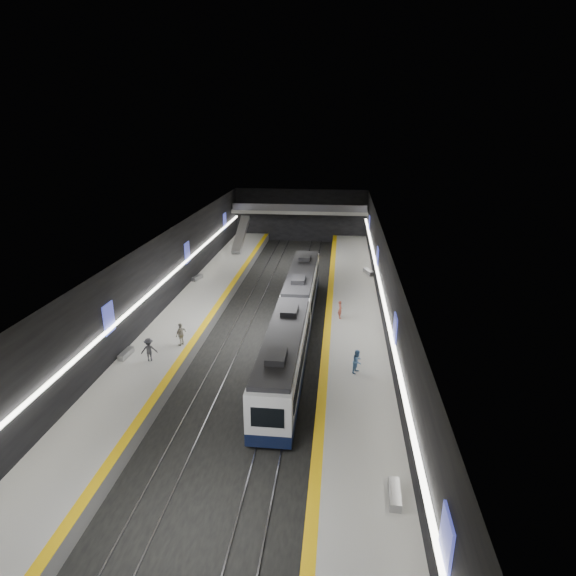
# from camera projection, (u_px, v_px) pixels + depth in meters

# --- Properties ---
(ground) EXTENTS (70.00, 70.00, 0.00)m
(ground) POSITION_uv_depth(u_px,v_px,m) (266.00, 335.00, 41.81)
(ground) COLOR black
(ground) RESTS_ON ground
(ceiling) EXTENTS (20.00, 70.00, 0.04)m
(ceiling) POSITION_uv_depth(u_px,v_px,m) (265.00, 246.00, 39.17)
(ceiling) COLOR beige
(ceiling) RESTS_ON wall_left
(wall_left) EXTENTS (0.04, 70.00, 8.00)m
(wall_left) POSITION_uv_depth(u_px,v_px,m) (151.00, 288.00, 41.53)
(wall_left) COLOR black
(wall_left) RESTS_ON ground
(wall_right) EXTENTS (0.04, 70.00, 8.00)m
(wall_right) POSITION_uv_depth(u_px,v_px,m) (386.00, 297.00, 39.45)
(wall_right) COLOR black
(wall_right) RESTS_ON ground
(wall_back) EXTENTS (20.00, 0.04, 8.00)m
(wall_back) POSITION_uv_depth(u_px,v_px,m) (301.00, 215.00, 73.34)
(wall_back) COLOR black
(wall_back) RESTS_ON ground
(platform_left) EXTENTS (5.00, 70.00, 1.00)m
(platform_left) POSITION_uv_depth(u_px,v_px,m) (182.00, 326.00, 42.42)
(platform_left) COLOR slate
(platform_left) RESTS_ON ground
(tile_surface_left) EXTENTS (5.00, 70.00, 0.02)m
(tile_surface_left) POSITION_uv_depth(u_px,v_px,m) (182.00, 321.00, 42.25)
(tile_surface_left) COLOR #B3B3AD
(tile_surface_left) RESTS_ON platform_left
(tactile_strip_left) EXTENTS (0.60, 70.00, 0.02)m
(tactile_strip_left) POSITION_uv_depth(u_px,v_px,m) (206.00, 322.00, 42.02)
(tactile_strip_left) COLOR yellow
(tactile_strip_left) RESTS_ON platform_left
(platform_right) EXTENTS (5.00, 70.00, 1.00)m
(platform_right) POSITION_uv_depth(u_px,v_px,m) (353.00, 334.00, 40.86)
(platform_right) COLOR slate
(platform_right) RESTS_ON ground
(tile_surface_right) EXTENTS (5.00, 70.00, 0.02)m
(tile_surface_right) POSITION_uv_depth(u_px,v_px,m) (354.00, 329.00, 40.69)
(tile_surface_right) COLOR #B3B3AD
(tile_surface_right) RESTS_ON platform_right
(tactile_strip_right) EXTENTS (0.60, 70.00, 0.02)m
(tactile_strip_right) POSITION_uv_depth(u_px,v_px,m) (328.00, 327.00, 40.92)
(tactile_strip_right) COLOR yellow
(tactile_strip_right) RESTS_ON platform_right
(rails) EXTENTS (6.52, 70.00, 0.12)m
(rails) POSITION_uv_depth(u_px,v_px,m) (266.00, 335.00, 41.79)
(rails) COLOR gray
(rails) RESTS_ON ground
(train) EXTENTS (2.69, 30.05, 3.60)m
(train) POSITION_uv_depth(u_px,v_px,m) (294.00, 316.00, 40.33)
(train) COLOR #0E1634
(train) RESTS_ON ground
(ad_posters) EXTENTS (19.94, 53.50, 2.20)m
(ad_posters) POSITION_uv_depth(u_px,v_px,m) (267.00, 283.00, 41.26)
(ad_posters) COLOR #3C42B5
(ad_posters) RESTS_ON wall_left
(cove_light_left) EXTENTS (0.25, 68.60, 0.12)m
(cove_light_left) POSITION_uv_depth(u_px,v_px,m) (154.00, 290.00, 41.57)
(cove_light_left) COLOR white
(cove_light_left) RESTS_ON wall_left
(cove_light_right) EXTENTS (0.25, 68.60, 0.12)m
(cove_light_right) POSITION_uv_depth(u_px,v_px,m) (383.00, 299.00, 39.54)
(cove_light_right) COLOR white
(cove_light_right) RESTS_ON wall_right
(mezzanine_bridge) EXTENTS (20.00, 3.00, 1.50)m
(mezzanine_bridge) POSITION_uv_depth(u_px,v_px,m) (300.00, 211.00, 71.06)
(mezzanine_bridge) COLOR gray
(mezzanine_bridge) RESTS_ON wall_left
(escalator) EXTENTS (1.20, 7.50, 3.92)m
(escalator) POSITION_uv_depth(u_px,v_px,m) (241.00, 234.00, 66.04)
(escalator) COLOR #99999E
(escalator) RESTS_ON platform_left
(bench_left_near) EXTENTS (0.59, 1.75, 0.42)m
(bench_left_near) POSITION_uv_depth(u_px,v_px,m) (126.00, 354.00, 35.86)
(bench_left_near) COLOR #99999E
(bench_left_near) RESTS_ON platform_left
(bench_left_far) EXTENTS (0.90, 1.78, 0.42)m
(bench_left_far) POSITION_uv_depth(u_px,v_px,m) (197.00, 278.00, 53.22)
(bench_left_far) COLOR #99999E
(bench_left_far) RESTS_ON platform_left
(bench_right_near) EXTENTS (0.59, 1.90, 0.46)m
(bench_right_near) POSITION_uv_depth(u_px,v_px,m) (395.00, 494.00, 22.34)
(bench_right_near) COLOR #99999E
(bench_right_near) RESTS_ON platform_right
(bench_right_far) EXTENTS (1.26, 2.13, 0.50)m
(bench_right_far) POSITION_uv_depth(u_px,v_px,m) (369.00, 272.00, 55.14)
(bench_right_far) COLOR #99999E
(bench_right_far) RESTS_ON platform_right
(passenger_right_a) EXTENTS (0.50, 0.66, 1.62)m
(passenger_right_a) POSITION_uv_depth(u_px,v_px,m) (340.00, 310.00, 42.60)
(passenger_right_a) COLOR #B75544
(passenger_right_a) RESTS_ON platform_right
(passenger_right_b) EXTENTS (0.95, 1.03, 1.70)m
(passenger_right_b) POSITION_uv_depth(u_px,v_px,m) (357.00, 362.00, 33.36)
(passenger_right_b) COLOR #527EB3
(passenger_right_b) RESTS_ON platform_right
(passenger_left_a) EXTENTS (0.87, 1.19, 1.87)m
(passenger_left_a) POSITION_uv_depth(u_px,v_px,m) (181.00, 334.00, 37.43)
(passenger_left_a) COLOR beige
(passenger_left_a) RESTS_ON platform_left
(passenger_left_b) EXTENTS (1.29, 0.97, 1.77)m
(passenger_left_b) POSITION_uv_depth(u_px,v_px,m) (149.00, 350.00, 35.00)
(passenger_left_b) COLOR #42434A
(passenger_left_b) RESTS_ON platform_left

